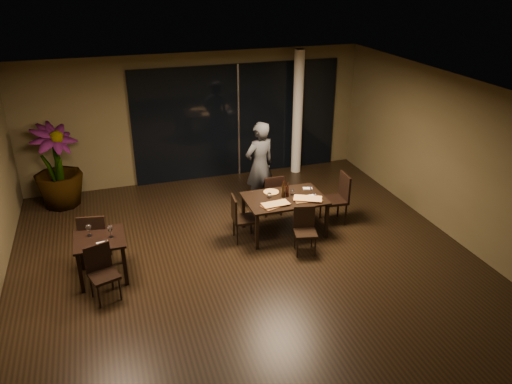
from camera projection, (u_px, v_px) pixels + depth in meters
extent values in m
plane|color=black|center=(247.00, 262.00, 8.78)|extent=(8.00, 8.00, 0.00)
cube|color=brown|center=(196.00, 117.00, 11.65)|extent=(8.00, 0.10, 3.00)
cube|color=brown|center=(371.00, 352.00, 4.65)|extent=(8.00, 0.10, 3.00)
cube|color=brown|center=(454.00, 157.00, 9.28)|extent=(0.10, 8.00, 3.00)
cube|color=silver|center=(245.00, 92.00, 7.51)|extent=(8.00, 8.00, 0.04)
cube|color=black|center=(238.00, 121.00, 11.91)|extent=(5.00, 0.06, 2.70)
cylinder|color=white|center=(298.00, 113.00, 11.97)|extent=(0.24, 0.24, 3.00)
cube|color=black|center=(285.00, 199.00, 9.44)|extent=(1.50, 1.00, 0.04)
cube|color=black|center=(257.00, 232.00, 9.03)|extent=(0.06, 0.06, 0.71)
cube|color=black|center=(326.00, 221.00, 9.41)|extent=(0.06, 0.06, 0.71)
cube|color=black|center=(243.00, 211.00, 9.79)|extent=(0.06, 0.06, 0.71)
cube|color=black|center=(308.00, 202.00, 10.17)|extent=(0.06, 0.06, 0.71)
cube|color=black|center=(99.00, 239.00, 8.07)|extent=(0.80, 0.80, 0.04)
cube|color=black|center=(81.00, 273.00, 7.84)|extent=(0.06, 0.06, 0.71)
cube|color=black|center=(125.00, 266.00, 8.03)|extent=(0.06, 0.06, 0.71)
cube|color=black|center=(81.00, 252.00, 8.42)|extent=(0.06, 0.06, 0.71)
cube|color=black|center=(122.00, 245.00, 8.61)|extent=(0.06, 0.06, 0.71)
cube|color=black|center=(271.00, 195.00, 10.33)|extent=(0.42, 0.42, 0.05)
cylinder|color=black|center=(276.00, 199.00, 10.61)|extent=(0.03, 0.03, 0.42)
cylinder|color=black|center=(261.00, 201.00, 10.52)|extent=(0.03, 0.03, 0.42)
cylinder|color=black|center=(281.00, 206.00, 10.32)|extent=(0.03, 0.03, 0.42)
cylinder|color=black|center=(266.00, 208.00, 10.22)|extent=(0.03, 0.03, 0.42)
cube|color=black|center=(274.00, 188.00, 10.07)|extent=(0.41, 0.04, 0.47)
cube|color=black|center=(305.00, 233.00, 8.92)|extent=(0.47, 0.47, 0.04)
cylinder|color=black|center=(298.00, 247.00, 8.85)|extent=(0.03, 0.03, 0.40)
cylinder|color=black|center=(315.00, 247.00, 8.87)|extent=(0.03, 0.03, 0.40)
cylinder|color=black|center=(295.00, 238.00, 9.14)|extent=(0.03, 0.03, 0.40)
cylinder|color=black|center=(312.00, 238.00, 9.16)|extent=(0.03, 0.03, 0.40)
cube|color=black|center=(304.00, 217.00, 8.99)|extent=(0.39, 0.12, 0.44)
cube|color=black|center=(244.00, 219.00, 9.33)|extent=(0.45, 0.45, 0.05)
cylinder|color=black|center=(255.00, 233.00, 9.30)|extent=(0.03, 0.03, 0.43)
cylinder|color=black|center=(251.00, 224.00, 9.60)|extent=(0.03, 0.03, 0.43)
cylinder|color=black|center=(237.00, 235.00, 9.23)|extent=(0.03, 0.03, 0.43)
cylinder|color=black|center=(234.00, 226.00, 9.53)|extent=(0.03, 0.03, 0.43)
cube|color=black|center=(234.00, 209.00, 9.19)|extent=(0.07, 0.42, 0.47)
cube|color=black|center=(334.00, 200.00, 9.94)|extent=(0.51, 0.51, 0.05)
cylinder|color=black|center=(320.00, 208.00, 10.17)|extent=(0.04, 0.04, 0.48)
cylinder|color=black|center=(327.00, 216.00, 9.83)|extent=(0.04, 0.04, 0.48)
cylinder|color=black|center=(338.00, 206.00, 10.26)|extent=(0.04, 0.04, 0.48)
cylinder|color=black|center=(346.00, 214.00, 9.92)|extent=(0.04, 0.04, 0.48)
cube|color=black|center=(345.00, 187.00, 9.88)|extent=(0.08, 0.48, 0.54)
cube|color=black|center=(96.00, 238.00, 8.62)|extent=(0.53, 0.53, 0.05)
cylinder|color=black|center=(110.00, 243.00, 8.91)|extent=(0.04, 0.04, 0.47)
cylinder|color=black|center=(88.00, 245.00, 8.87)|extent=(0.04, 0.04, 0.47)
cylinder|color=black|center=(107.00, 254.00, 8.58)|extent=(0.04, 0.04, 0.47)
cylinder|color=black|center=(85.00, 256.00, 8.53)|extent=(0.04, 0.04, 0.47)
cube|color=black|center=(92.00, 231.00, 8.33)|extent=(0.46, 0.12, 0.52)
cube|color=black|center=(104.00, 276.00, 7.66)|extent=(0.52, 0.52, 0.05)
cylinder|color=black|center=(99.00, 296.00, 7.54)|extent=(0.03, 0.03, 0.42)
cylinder|color=black|center=(120.00, 289.00, 7.72)|extent=(0.03, 0.03, 0.42)
cylinder|color=black|center=(91.00, 286.00, 7.78)|extent=(0.03, 0.03, 0.42)
cylinder|color=black|center=(112.00, 279.00, 7.96)|extent=(0.03, 0.03, 0.42)
cube|color=black|center=(98.00, 258.00, 7.70)|extent=(0.40, 0.16, 0.47)
imported|color=#292B2E|center=(260.00, 166.00, 10.37)|extent=(0.74, 0.60, 1.90)
imported|color=#1F4A18|center=(57.00, 167.00, 10.47)|extent=(1.38, 1.38, 1.80)
cube|color=#462916|center=(276.00, 205.00, 9.13)|extent=(0.59, 0.42, 0.01)
cube|color=#492C17|center=(308.00, 200.00, 9.34)|extent=(0.54, 0.30, 0.01)
cylinder|color=#AB2B13|center=(271.00, 192.00, 9.64)|extent=(0.29, 0.29, 0.01)
cylinder|color=white|center=(269.00, 195.00, 9.42)|extent=(0.08, 0.08, 0.09)
cylinder|color=white|center=(292.00, 192.00, 9.54)|extent=(0.08, 0.08, 0.10)
cube|color=white|center=(312.00, 196.00, 9.49)|extent=(0.18, 0.10, 0.01)
cube|color=silver|center=(308.00, 188.00, 9.80)|extent=(0.20, 0.15, 0.01)
cube|color=white|center=(102.00, 243.00, 7.89)|extent=(0.19, 0.13, 0.01)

